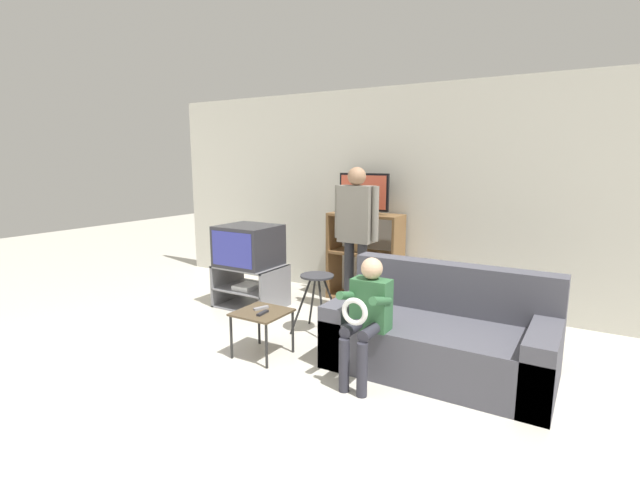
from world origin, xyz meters
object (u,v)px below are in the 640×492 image
television_flat (364,195)px  person_standing_adult (356,226)px  folding_stool (317,286)px  snack_table (262,317)px  person_seated_child (367,311)px  tv_stand (251,286)px  couch (441,337)px  television_main (249,245)px  remote_control_white (261,308)px  media_shelf (365,256)px  remote_control_black (263,313)px

television_flat → person_standing_adult: person_standing_adult is taller
folding_stool → television_flat: bearing=94.9°
snack_table → person_seated_child: size_ratio=0.44×
tv_stand → person_standing_adult: (1.20, 0.40, 0.76)m
couch → person_standing_adult: size_ratio=1.07×
tv_stand → person_standing_adult: person_standing_adult is taller
television_main → person_seated_child: size_ratio=0.66×
television_flat → tv_stand: bearing=-137.9°
television_main → remote_control_white: size_ratio=4.57×
tv_stand → remote_control_white: (0.97, -1.02, 0.18)m
tv_stand → couch: 2.51m
television_flat → snack_table: bearing=-90.5°
television_main → television_flat: 1.51m
television_main → remote_control_white: 1.47m
person_seated_child → media_shelf: bearing=116.1°
media_shelf → snack_table: (-0.04, -2.01, -0.20)m
person_standing_adult → couch: bearing=-35.9°
person_seated_child → television_main: bearing=152.7°
television_main → remote_control_black: 1.60m
snack_table → television_main: bearing=134.0°
couch → person_standing_adult: person_standing_adult is taller
television_flat → remote_control_black: bearing=-89.1°
folding_stool → remote_control_black: size_ratio=4.24×
couch → person_seated_child: bearing=-129.3°
tv_stand → folding_stool: size_ratio=1.26×
snack_table → person_standing_adult: (0.19, 1.46, 0.65)m
person_standing_adult → person_seated_child: size_ratio=1.67×
television_main → folding_stool: 1.24m
remote_control_white → person_standing_adult: (0.23, 1.41, 0.59)m
snack_table → person_standing_adult: size_ratio=0.26×
television_flat → television_main: bearing=-139.1°
television_flat → remote_control_white: (-0.06, -1.95, -0.90)m
television_main → folding_stool: bearing=-16.6°
remote_control_black → person_seated_child: person_seated_child is taller
remote_control_white → person_standing_adult: person_standing_adult is taller
remote_control_black → tv_stand: bearing=128.8°
tv_stand → television_main: bearing=149.3°
person_standing_adult → tv_stand: bearing=-161.7°
folding_stool → person_standing_adult: 0.90m
snack_table → remote_control_white: size_ratio=3.04×
tv_stand → television_flat: 1.75m
remote_control_white → person_standing_adult: size_ratio=0.09×
media_shelf → folding_stool: 1.28m
folding_stool → couch: size_ratio=0.34×
television_main → snack_table: (1.04, -1.08, -0.38)m
remote_control_black → person_standing_adult: (0.14, 1.51, 0.59)m
snack_table → person_seated_child: person_seated_child is taller
media_shelf → person_standing_adult: size_ratio=0.66×
tv_stand → media_shelf: size_ratio=0.70×
folding_stool → remote_control_white: 0.71m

